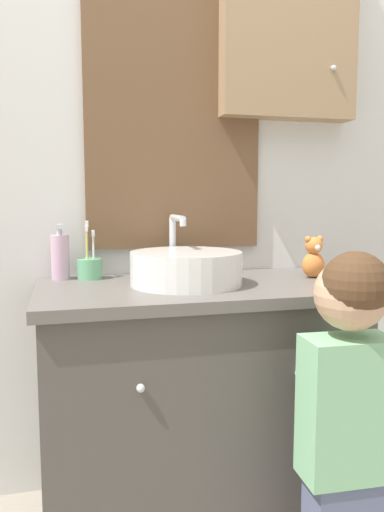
{
  "coord_description": "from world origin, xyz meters",
  "views": [
    {
      "loc": [
        -0.42,
        -1.25,
        1.09
      ],
      "look_at": [
        -0.03,
        0.27,
        0.91
      ],
      "focal_mm": 35.0,
      "sensor_mm": 36.0,
      "label": 1
    }
  ],
  "objects_px": {
    "teddy_bear": "(314,258)",
    "toothbrush_holder": "(90,267)",
    "soap_dispenser": "(60,256)",
    "sink_basin": "(186,267)",
    "child_figure": "(347,397)"
  },
  "relations": [
    {
      "from": "toothbrush_holder",
      "to": "soap_dispenser",
      "type": "bearing_deg",
      "value": 172.13
    },
    {
      "from": "sink_basin",
      "to": "toothbrush_holder",
      "type": "relative_size",
      "value": 2.06
    },
    {
      "from": "soap_dispenser",
      "to": "toothbrush_holder",
      "type": "bearing_deg",
      "value": -7.87
    },
    {
      "from": "soap_dispenser",
      "to": "teddy_bear",
      "type": "height_order",
      "value": "soap_dispenser"
    },
    {
      "from": "teddy_bear",
      "to": "sink_basin",
      "type": "bearing_deg",
      "value": -177.03
    },
    {
      "from": "toothbrush_holder",
      "to": "teddy_bear",
      "type": "bearing_deg",
      "value": -12.49
    },
    {
      "from": "child_figure",
      "to": "toothbrush_holder",
      "type": "bearing_deg",
      "value": 133.37
    },
    {
      "from": "toothbrush_holder",
      "to": "child_figure",
      "type": "height_order",
      "value": "toothbrush_holder"
    },
    {
      "from": "sink_basin",
      "to": "child_figure",
      "type": "relative_size",
      "value": 0.43
    },
    {
      "from": "teddy_bear",
      "to": "toothbrush_holder",
      "type": "bearing_deg",
      "value": 167.51
    },
    {
      "from": "sink_basin",
      "to": "toothbrush_holder",
      "type": "height_order",
      "value": "sink_basin"
    },
    {
      "from": "soap_dispenser",
      "to": "teddy_bear",
      "type": "relative_size",
      "value": 1.29
    },
    {
      "from": "child_figure",
      "to": "teddy_bear",
      "type": "xyz_separation_m",
      "value": [
        0.15,
        0.49,
        0.3
      ]
    },
    {
      "from": "soap_dispenser",
      "to": "sink_basin",
      "type": "bearing_deg",
      "value": -27.67
    },
    {
      "from": "toothbrush_holder",
      "to": "child_figure",
      "type": "distance_m",
      "value": 0.94
    }
  ]
}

